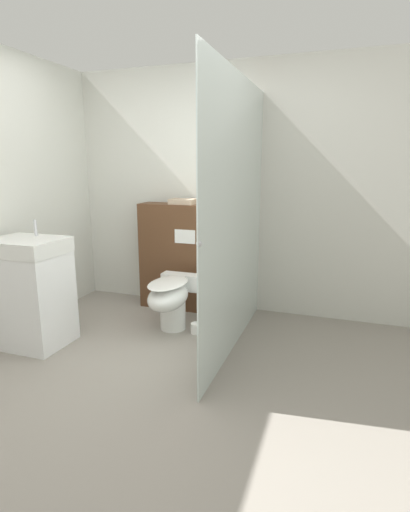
{
  "coord_description": "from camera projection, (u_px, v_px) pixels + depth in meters",
  "views": [
    {
      "loc": [
        1.35,
        -2.1,
        1.5
      ],
      "look_at": [
        0.23,
        1.14,
        0.73
      ],
      "focal_mm": 28.0,
      "sensor_mm": 36.0,
      "label": 1
    }
  ],
  "objects": [
    {
      "name": "toilet",
      "position": [
        171.0,
        298.0,
        3.67
      ],
      "size": [
        0.38,
        0.64,
        0.49
      ],
      "color": "white",
      "rests_on": "ground_plane"
    },
    {
      "name": "partition_panel",
      "position": [
        190.0,
        257.0,
        4.2
      ],
      "size": [
        1.07,
        0.27,
        1.12
      ],
      "color": "#51331E",
      "rests_on": "ground_plane"
    },
    {
      "name": "shower_glass",
      "position": [
        237.0,
        218.0,
        3.19
      ],
      "size": [
        0.04,
        1.82,
        2.18
      ],
      "color": "silver",
      "rests_on": "ground_plane"
    },
    {
      "name": "wall_back",
      "position": [
        209.0,
        190.0,
        4.19
      ],
      "size": [
        8.0,
        0.06,
        2.5
      ],
      "color": "silver",
      "rests_on": "ground_plane"
    },
    {
      "name": "spare_toilet_roll",
      "position": [
        196.0,
        328.0,
        3.65
      ],
      "size": [
        0.1,
        0.1,
        0.1
      ],
      "color": "white",
      "rests_on": "ground_plane"
    },
    {
      "name": "folded_towel",
      "position": [
        183.0,
        202.0,
        4.08
      ],
      "size": [
        0.25,
        0.2,
        0.05
      ],
      "color": "tan",
      "rests_on": "partition_panel"
    },
    {
      "name": "hair_drier",
      "position": [
        227.0,
        197.0,
        3.93
      ],
      "size": [
        0.16,
        0.07,
        0.12
      ],
      "color": "#B7B7BC",
      "rests_on": "partition_panel"
    },
    {
      "name": "sink_vanity",
      "position": [
        30.0,
        292.0,
        3.36
      ],
      "size": [
        0.6,
        0.48,
        1.06
      ],
      "color": "white",
      "rests_on": "ground_plane"
    },
    {
      "name": "ground_plane",
      "position": [
        118.0,
        393.0,
        2.7
      ],
      "size": [
        12.0,
        12.0,
        0.0
      ],
      "primitive_type": "plane",
      "color": "gray"
    }
  ]
}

